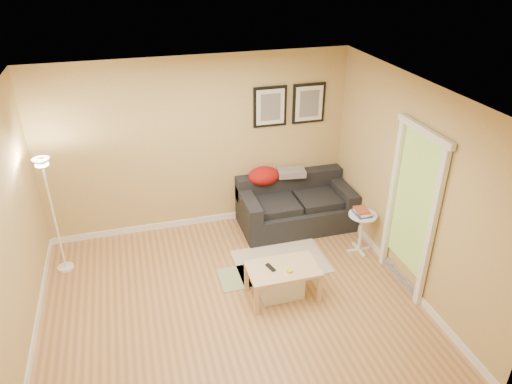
# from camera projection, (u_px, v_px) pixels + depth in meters

# --- Properties ---
(floor) EXTENTS (4.50, 4.50, 0.00)m
(floor) POSITION_uv_depth(u_px,v_px,m) (232.00, 305.00, 5.82)
(floor) COLOR tan
(floor) RESTS_ON ground
(ceiling) EXTENTS (4.50, 4.50, 0.00)m
(ceiling) POSITION_uv_depth(u_px,v_px,m) (225.00, 98.00, 4.60)
(ceiling) COLOR white
(ceiling) RESTS_ON wall_back
(wall_back) EXTENTS (4.50, 0.00, 4.50)m
(wall_back) POSITION_uv_depth(u_px,v_px,m) (198.00, 146.00, 6.91)
(wall_back) COLOR tan
(wall_back) RESTS_ON ground
(wall_front) EXTENTS (4.50, 0.00, 4.50)m
(wall_front) POSITION_uv_depth(u_px,v_px,m) (289.00, 347.00, 3.51)
(wall_front) COLOR tan
(wall_front) RESTS_ON ground
(wall_left) EXTENTS (0.00, 4.00, 4.00)m
(wall_left) POSITION_uv_depth(u_px,v_px,m) (5.00, 245.00, 4.67)
(wall_left) COLOR tan
(wall_left) RESTS_ON ground
(wall_right) EXTENTS (0.00, 4.00, 4.00)m
(wall_right) POSITION_uv_depth(u_px,v_px,m) (410.00, 188.00, 5.75)
(wall_right) COLOR tan
(wall_right) RESTS_ON ground
(baseboard_back) EXTENTS (4.50, 0.02, 0.10)m
(baseboard_back) POSITION_uv_depth(u_px,v_px,m) (203.00, 220.00, 7.49)
(baseboard_back) COLOR white
(baseboard_back) RESTS_ON ground
(baseboard_left) EXTENTS (0.02, 4.00, 0.10)m
(baseboard_left) POSITION_uv_depth(u_px,v_px,m) (34.00, 339.00, 5.26)
(baseboard_left) COLOR white
(baseboard_left) RESTS_ON ground
(baseboard_right) EXTENTS (0.02, 4.00, 0.10)m
(baseboard_right) POSITION_uv_depth(u_px,v_px,m) (395.00, 271.00, 6.34)
(baseboard_right) COLOR white
(baseboard_right) RESTS_ON ground
(sofa) EXTENTS (1.70, 0.90, 0.75)m
(sofa) POSITION_uv_depth(u_px,v_px,m) (296.00, 204.00, 7.27)
(sofa) COLOR black
(sofa) RESTS_ON ground
(red_throw) EXTENTS (0.48, 0.36, 0.28)m
(red_throw) POSITION_uv_depth(u_px,v_px,m) (264.00, 176.00, 7.23)
(red_throw) COLOR #A5150F
(red_throw) RESTS_ON sofa
(plaid_throw) EXTENTS (0.45, 0.32, 0.10)m
(plaid_throw) POSITION_uv_depth(u_px,v_px,m) (291.00, 172.00, 7.32)
(plaid_throw) COLOR tan
(plaid_throw) RESTS_ON sofa
(framed_print_left) EXTENTS (0.50, 0.04, 0.60)m
(framed_print_left) POSITION_uv_depth(u_px,v_px,m) (270.00, 107.00, 6.91)
(framed_print_left) COLOR black
(framed_print_left) RESTS_ON wall_back
(framed_print_right) EXTENTS (0.50, 0.04, 0.60)m
(framed_print_right) POSITION_uv_depth(u_px,v_px,m) (309.00, 103.00, 7.05)
(framed_print_right) COLOR black
(framed_print_right) RESTS_ON wall_back
(area_rug) EXTENTS (1.25, 0.85, 0.01)m
(area_rug) POSITION_uv_depth(u_px,v_px,m) (281.00, 261.00, 6.60)
(area_rug) COLOR beige
(area_rug) RESTS_ON ground
(green_runner) EXTENTS (0.70, 0.50, 0.01)m
(green_runner) POSITION_uv_depth(u_px,v_px,m) (246.00, 276.00, 6.31)
(green_runner) COLOR #668C4C
(green_runner) RESTS_ON ground
(coffee_table) EXTENTS (0.99, 0.80, 0.43)m
(coffee_table) POSITION_uv_depth(u_px,v_px,m) (282.00, 282.00, 5.87)
(coffee_table) COLOR #DBB785
(coffee_table) RESTS_ON ground
(remote_control) EXTENTS (0.09, 0.17, 0.02)m
(remote_control) POSITION_uv_depth(u_px,v_px,m) (271.00, 267.00, 5.76)
(remote_control) COLOR black
(remote_control) RESTS_ON coffee_table
(tape_roll) EXTENTS (0.07, 0.07, 0.03)m
(tape_roll) POSITION_uv_depth(u_px,v_px,m) (290.00, 271.00, 5.69)
(tape_roll) COLOR yellow
(tape_roll) RESTS_ON coffee_table
(storage_bin) EXTENTS (0.54, 0.39, 0.33)m
(storage_bin) POSITION_uv_depth(u_px,v_px,m) (280.00, 283.00, 5.94)
(storage_bin) COLOR white
(storage_bin) RESTS_ON ground
(side_table) EXTENTS (0.39, 0.39, 0.60)m
(side_table) POSITION_uv_depth(u_px,v_px,m) (361.00, 233.00, 6.70)
(side_table) COLOR white
(side_table) RESTS_ON ground
(book_stack) EXTENTS (0.27, 0.31, 0.08)m
(book_stack) POSITION_uv_depth(u_px,v_px,m) (362.00, 212.00, 6.54)
(book_stack) COLOR #38359F
(book_stack) RESTS_ON side_table
(floor_lamp) EXTENTS (0.21, 0.21, 1.64)m
(floor_lamp) POSITION_uv_depth(u_px,v_px,m) (55.00, 219.00, 6.11)
(floor_lamp) COLOR white
(floor_lamp) RESTS_ON ground
(doorway) EXTENTS (0.12, 1.01, 2.13)m
(doorway) POSITION_uv_depth(u_px,v_px,m) (410.00, 214.00, 5.74)
(doorway) COLOR white
(doorway) RESTS_ON ground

